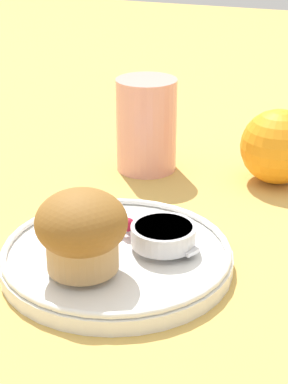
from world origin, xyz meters
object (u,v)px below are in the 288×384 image
butter_knife (133,223)px  juice_glass (146,125)px  orange_fruit (278,147)px  muffin (82,230)px

butter_knife → juice_glass: (-0.06, 0.18, 0.03)m
orange_fruit → muffin: bearing=-109.7°
orange_fruit → juice_glass: 0.16m
muffin → juice_glass: bearing=101.0°
butter_knife → juice_glass: size_ratio=1.33×
muffin → juice_glass: size_ratio=0.69×
muffin → butter_knife: muffin is taller
butter_knife → orange_fruit: (0.09, 0.20, 0.02)m
juice_glass → muffin: bearing=-79.0°
orange_fruit → juice_glass: bearing=-172.3°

